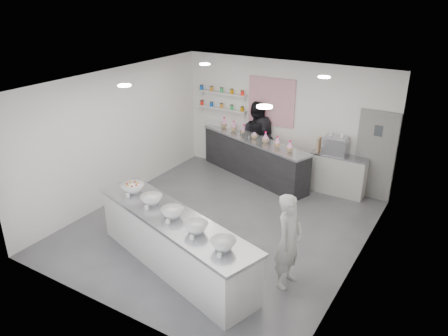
% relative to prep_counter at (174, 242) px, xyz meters
% --- Properties ---
extents(floor, '(6.00, 6.00, 0.00)m').
position_rel_prep_counter_xyz_m(floor, '(-0.04, 1.61, -0.50)').
color(floor, '#515156').
rests_on(floor, ground).
extents(ceiling, '(6.00, 6.00, 0.00)m').
position_rel_prep_counter_xyz_m(ceiling, '(-0.04, 1.61, 2.50)').
color(ceiling, white).
rests_on(ceiling, floor).
extents(back_wall, '(5.50, 0.00, 5.50)m').
position_rel_prep_counter_xyz_m(back_wall, '(-0.04, 4.61, 1.00)').
color(back_wall, white).
rests_on(back_wall, floor).
extents(left_wall, '(0.00, 6.00, 6.00)m').
position_rel_prep_counter_xyz_m(left_wall, '(-2.79, 1.61, 1.00)').
color(left_wall, white).
rests_on(left_wall, floor).
extents(right_wall, '(0.00, 6.00, 6.00)m').
position_rel_prep_counter_xyz_m(right_wall, '(2.71, 1.61, 1.00)').
color(right_wall, white).
rests_on(right_wall, floor).
extents(back_door, '(0.88, 0.04, 2.10)m').
position_rel_prep_counter_xyz_m(back_door, '(2.26, 4.58, 0.55)').
color(back_door, gray).
rests_on(back_door, floor).
extents(pattern_panel, '(1.25, 0.03, 1.20)m').
position_rel_prep_counter_xyz_m(pattern_panel, '(-0.39, 4.58, 1.45)').
color(pattern_panel, '#B9375B').
rests_on(pattern_panel, back_wall).
extents(jar_shelf_lower, '(1.45, 0.22, 0.04)m').
position_rel_prep_counter_xyz_m(jar_shelf_lower, '(-1.79, 4.51, 1.10)').
color(jar_shelf_lower, silver).
rests_on(jar_shelf_lower, back_wall).
extents(jar_shelf_upper, '(1.45, 0.22, 0.04)m').
position_rel_prep_counter_xyz_m(jar_shelf_upper, '(-1.79, 4.51, 1.52)').
color(jar_shelf_upper, silver).
rests_on(jar_shelf_upper, back_wall).
extents(preserve_jars, '(1.45, 0.10, 0.56)m').
position_rel_prep_counter_xyz_m(preserve_jars, '(-1.79, 4.49, 1.38)').
color(preserve_jars, red).
rests_on(preserve_jars, jar_shelf_lower).
extents(downlight_0, '(0.24, 0.24, 0.02)m').
position_rel_prep_counter_xyz_m(downlight_0, '(-1.44, 0.61, 2.48)').
color(downlight_0, white).
rests_on(downlight_0, ceiling).
extents(downlight_1, '(0.24, 0.24, 0.02)m').
position_rel_prep_counter_xyz_m(downlight_1, '(1.36, 0.61, 2.48)').
color(downlight_1, white).
rests_on(downlight_1, ceiling).
extents(downlight_2, '(0.24, 0.24, 0.02)m').
position_rel_prep_counter_xyz_m(downlight_2, '(-1.44, 3.21, 2.48)').
color(downlight_2, white).
rests_on(downlight_2, ceiling).
extents(downlight_3, '(0.24, 0.24, 0.02)m').
position_rel_prep_counter_xyz_m(downlight_3, '(1.36, 3.21, 2.48)').
color(downlight_3, white).
rests_on(downlight_3, ceiling).
extents(prep_counter, '(3.76, 1.88, 1.00)m').
position_rel_prep_counter_xyz_m(prep_counter, '(0.00, 0.00, 0.00)').
color(prep_counter, beige).
rests_on(prep_counter, floor).
extents(back_bar, '(3.39, 1.70, 1.05)m').
position_rel_prep_counter_xyz_m(back_bar, '(-0.64, 4.20, 0.02)').
color(back_bar, black).
rests_on(back_bar, floor).
extents(sneeze_guard, '(3.15, 1.11, 0.29)m').
position_rel_prep_counter_xyz_m(sneeze_guard, '(-0.74, 3.92, 0.69)').
color(sneeze_guard, white).
rests_on(sneeze_guard, back_bar).
extents(espresso_ledge, '(1.31, 0.42, 0.97)m').
position_rel_prep_counter_xyz_m(espresso_ledge, '(1.51, 4.39, -0.02)').
color(espresso_ledge, beige).
rests_on(espresso_ledge, floor).
extents(espresso_machine, '(0.55, 0.38, 0.42)m').
position_rel_prep_counter_xyz_m(espresso_machine, '(1.39, 4.39, 0.68)').
color(espresso_machine, '#93969E').
rests_on(espresso_machine, espresso_ledge).
extents(cup_stacks, '(0.24, 0.24, 0.34)m').
position_rel_prep_counter_xyz_m(cup_stacks, '(1.04, 4.39, 0.64)').
color(cup_stacks, tan).
rests_on(cup_stacks, espresso_ledge).
extents(prep_bowls, '(3.01, 1.36, 0.16)m').
position_rel_prep_counter_xyz_m(prep_bowls, '(0.00, 0.00, 0.58)').
color(prep_bowls, white).
rests_on(prep_bowls, prep_counter).
extents(label_cards, '(2.66, 0.04, 0.07)m').
position_rel_prep_counter_xyz_m(label_cards, '(0.15, -0.50, 0.54)').
color(label_cards, white).
rests_on(label_cards, prep_counter).
extents(cookie_bags, '(2.48, 1.00, 0.29)m').
position_rel_prep_counter_xyz_m(cookie_bags, '(-0.64, 4.20, 0.69)').
color(cookie_bags, '#FF97D8').
rests_on(cookie_bags, back_bar).
extents(woman_prep, '(0.44, 0.63, 1.65)m').
position_rel_prep_counter_xyz_m(woman_prep, '(1.89, 0.60, 0.32)').
color(woman_prep, '#B7B6B2').
rests_on(woman_prep, floor).
extents(staff_left, '(1.02, 0.84, 1.95)m').
position_rel_prep_counter_xyz_m(staff_left, '(-0.72, 4.45, 0.47)').
color(staff_left, black).
rests_on(staff_left, floor).
extents(staff_right, '(0.90, 0.76, 1.57)m').
position_rel_prep_counter_xyz_m(staff_right, '(-0.53, 4.45, 0.29)').
color(staff_right, black).
rests_on(staff_right, floor).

